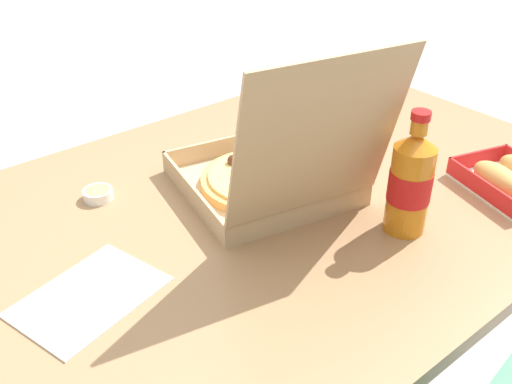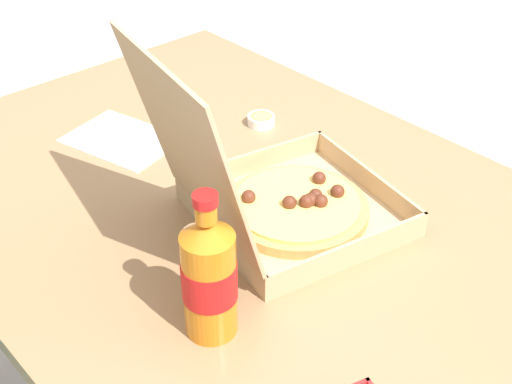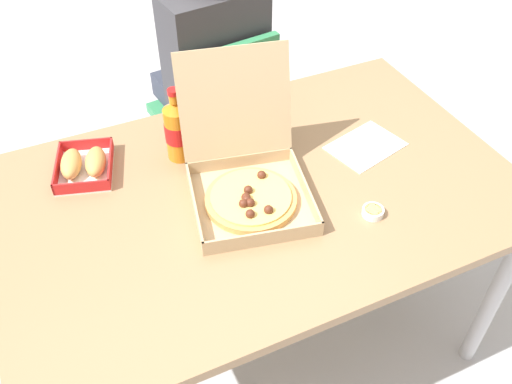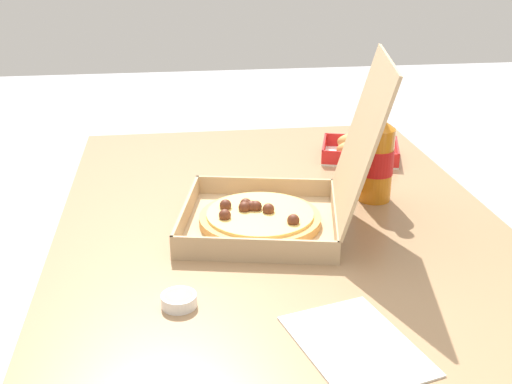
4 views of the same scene
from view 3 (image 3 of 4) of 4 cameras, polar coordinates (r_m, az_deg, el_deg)
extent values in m
plane|color=#B2B2B7|center=(2.05, 0.23, -14.48)|extent=(10.00, 10.00, 0.00)
cube|color=#997551|center=(1.50, 0.30, -0.03)|extent=(1.40, 0.89, 0.03)
cylinder|color=#B7B7BC|center=(1.87, 23.50, -9.75)|extent=(0.05, 0.05, 0.69)
cylinder|color=#B7B7BC|center=(1.96, -21.71, -6.09)|extent=(0.05, 0.05, 0.69)
cylinder|color=#B7B7BC|center=(2.23, 10.95, 3.89)|extent=(0.05, 0.05, 0.69)
cube|color=#338451|center=(2.25, -4.54, 7.78)|extent=(0.45, 0.45, 0.04)
cube|color=#338451|center=(2.00, -2.28, 10.08)|extent=(0.36, 0.08, 0.38)
cylinder|color=#B2B2B7|center=(2.56, -2.76, 6.93)|extent=(0.03, 0.03, 0.43)
cylinder|color=#B2B2B7|center=(2.45, -9.67, 4.33)|extent=(0.03, 0.03, 0.43)
cylinder|color=#B2B2B7|center=(2.34, 1.42, 2.73)|extent=(0.03, 0.03, 0.43)
cylinder|color=#B2B2B7|center=(2.21, -5.97, -0.32)|extent=(0.03, 0.03, 0.43)
cylinder|color=#333847|center=(2.51, -4.12, 6.30)|extent=(0.09, 0.09, 0.45)
cylinder|color=#333847|center=(2.45, -7.81, 4.91)|extent=(0.09, 0.09, 0.45)
cube|color=#333847|center=(2.32, -3.86, 11.09)|extent=(0.15, 0.31, 0.10)
cube|color=#333847|center=(2.26, -7.90, 9.72)|extent=(0.15, 0.31, 0.10)
cube|color=#38383D|center=(2.03, -4.22, 14.54)|extent=(0.38, 0.23, 0.42)
cube|color=tan|center=(1.45, -0.53, -1.15)|extent=(0.36, 0.36, 0.01)
cube|color=tan|center=(1.33, 0.83, -4.77)|extent=(0.30, 0.07, 0.04)
cube|color=tan|center=(1.42, -6.37, -1.40)|extent=(0.07, 0.30, 0.04)
cube|color=tan|center=(1.46, 5.11, 0.40)|extent=(0.07, 0.30, 0.04)
cube|color=tan|center=(1.54, -1.71, 3.22)|extent=(0.30, 0.07, 0.04)
cube|color=tan|center=(1.47, -2.18, 9.17)|extent=(0.31, 0.14, 0.29)
cylinder|color=tan|center=(1.44, -0.53, -0.81)|extent=(0.24, 0.24, 0.02)
cylinder|color=#EAC666|center=(1.43, -0.54, -0.46)|extent=(0.21, 0.21, 0.01)
sphere|color=#562819|center=(1.43, -0.81, 0.22)|extent=(0.02, 0.02, 0.02)
sphere|color=#562819|center=(1.38, 1.30, -1.85)|extent=(0.02, 0.02, 0.02)
sphere|color=#562819|center=(1.40, -1.31, -1.19)|extent=(0.02, 0.02, 0.02)
sphere|color=#562819|center=(1.40, -0.60, -1.12)|extent=(0.02, 0.02, 0.02)
sphere|color=#562819|center=(1.48, 0.58, 1.78)|extent=(0.02, 0.02, 0.02)
sphere|color=#562819|center=(1.41, -1.06, -0.54)|extent=(0.02, 0.02, 0.02)
sphere|color=#562819|center=(1.41, -0.98, -0.78)|extent=(0.02, 0.02, 0.02)
sphere|color=#562819|center=(1.37, -0.61, -2.28)|extent=(0.02, 0.02, 0.02)
cube|color=white|center=(1.61, -17.21, 2.14)|extent=(0.20, 0.22, 0.00)
cube|color=red|center=(1.53, -17.63, 0.45)|extent=(0.15, 0.05, 0.03)
cube|color=red|center=(1.67, -17.10, 4.72)|extent=(0.15, 0.05, 0.03)
cube|color=red|center=(1.62, -19.86, 2.40)|extent=(0.06, 0.18, 0.03)
cube|color=red|center=(1.59, -14.80, 2.96)|extent=(0.06, 0.18, 0.03)
ellipsoid|color=tan|center=(1.60, -18.57, 2.78)|extent=(0.09, 0.13, 0.05)
ellipsoid|color=tan|center=(1.59, -16.25, 3.04)|extent=(0.09, 0.13, 0.05)
cylinder|color=orange|center=(1.56, -8.05, 6.00)|extent=(0.07, 0.07, 0.16)
cone|color=orange|center=(1.51, -8.39, 8.79)|extent=(0.07, 0.07, 0.02)
cylinder|color=orange|center=(1.49, -8.49, 9.58)|extent=(0.03, 0.03, 0.02)
cylinder|color=red|center=(1.48, -8.57, 10.21)|extent=(0.03, 0.03, 0.01)
cylinder|color=red|center=(1.56, -8.08, 6.23)|extent=(0.07, 0.07, 0.06)
cube|color=white|center=(1.66, 11.27, 4.69)|extent=(0.24, 0.20, 0.00)
cylinder|color=white|center=(1.44, 12.00, -2.02)|extent=(0.06, 0.06, 0.02)
cylinder|color=#DBBC66|center=(1.44, 12.03, -1.85)|extent=(0.05, 0.05, 0.01)
camera|label=1|loc=(2.04, 8.28, 31.17)|focal=41.09mm
camera|label=2|loc=(1.66, -35.56, 25.34)|focal=48.28mm
camera|label=4|loc=(1.80, 39.65, 19.15)|focal=44.72mm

